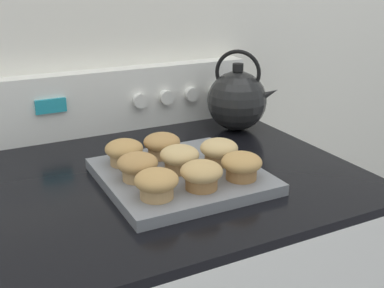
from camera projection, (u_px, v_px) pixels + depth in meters
The scene contains 12 objects.
wall_back at pixel (103, 3), 1.21m from camera, with size 8.00×0.05×2.40m.
control_panel at pixel (116, 100), 1.25m from camera, with size 0.75×0.07×0.16m.
muffin_pan at pixel (181, 176), 0.96m from camera, with size 0.30×0.30×0.02m.
muffin_r0_c0 at pixel (156, 183), 0.84m from camera, with size 0.08×0.08×0.05m.
muffin_r0_c1 at pixel (201, 174), 0.87m from camera, with size 0.08×0.08×0.05m.
muffin_r0_c2 at pixel (242, 165), 0.91m from camera, with size 0.08×0.08×0.05m.
muffin_r1_c0 at pixel (138, 166), 0.91m from camera, with size 0.08×0.08×0.05m.
muffin_r1_c1 at pixel (180, 158), 0.95m from camera, with size 0.08×0.08×0.05m.
muffin_r1_c2 at pixel (219, 151), 0.99m from camera, with size 0.08×0.08×0.05m.
muffin_r2_c0 at pixel (124, 151), 0.98m from camera, with size 0.08×0.08×0.05m.
muffin_r2_c1 at pixel (162, 144), 1.02m from camera, with size 0.08×0.08×0.05m.
tea_kettle at pixel (237, 100), 1.25m from camera, with size 0.17×0.17×0.21m.
Camera 1 is at (-0.37, -0.50, 1.28)m, focal length 45.00 mm.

